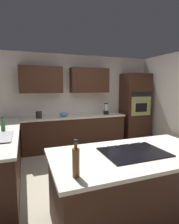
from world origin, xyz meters
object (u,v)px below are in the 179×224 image
at_px(dish_soap_bottle, 3,125).
at_px(wall_oven, 135,108).
at_px(mixing_bowl, 64,114).
at_px(kettle, 39,115).
at_px(cooktop, 133,152).
at_px(blender, 106,109).
at_px(oil_bottle, 76,162).

bearing_deg(dish_soap_bottle, wall_oven, -161.56).
xyz_separation_m(mixing_bowl, kettle, (0.65, 0.00, 0.02)).
bearing_deg(cooktop, kettle, -73.21).
xyz_separation_m(blender, dish_soap_bottle, (2.62, 1.19, -0.04)).
height_order(wall_oven, blender, wall_oven).
xyz_separation_m(cooktop, kettle, (0.88, -2.93, 0.08)).
bearing_deg(kettle, cooktop, 106.79).
relative_size(mixing_bowl, oil_bottle, 0.70).
relative_size(mixing_bowl, kettle, 1.34).
bearing_deg(wall_oven, blender, 0.79).
bearing_deg(mixing_bowl, kettle, 0.00).
distance_m(wall_oven, oil_bottle, 4.33).
relative_size(kettle, oil_bottle, 0.52).
height_order(blender, mixing_bowl, blender).
distance_m(cooktop, oil_bottle, 0.89).
xyz_separation_m(wall_oven, blender, (1.00, 0.01, -0.01)).
distance_m(blender, kettle, 1.90).
bearing_deg(dish_soap_bottle, oil_bottle, 110.76).
distance_m(blender, oil_bottle, 3.74).
height_order(cooktop, kettle, kettle).
height_order(cooktop, mixing_bowl, mixing_bowl).
bearing_deg(blender, wall_oven, -179.21).
height_order(wall_oven, kettle, wall_oven).
distance_m(mixing_bowl, oil_bottle, 3.32).
bearing_deg(blender, kettle, 0.00).
bearing_deg(mixing_bowl, oil_bottle, 79.83).
xyz_separation_m(cooktop, oil_bottle, (0.82, 0.33, 0.13)).
bearing_deg(cooktop, mixing_bowl, -85.44).
relative_size(blender, kettle, 1.85).
bearing_deg(kettle, oil_bottle, 91.14).
height_order(wall_oven, mixing_bowl, wall_oven).
bearing_deg(blender, cooktop, 70.86).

